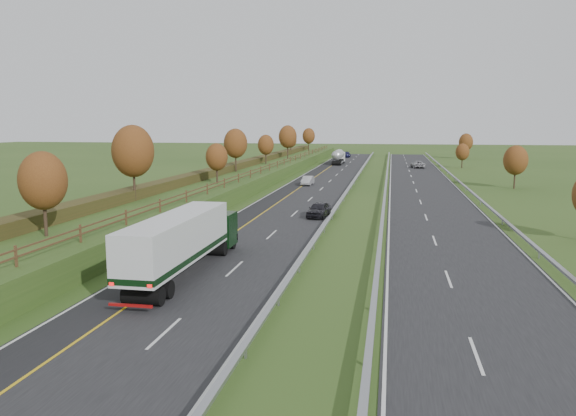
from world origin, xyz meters
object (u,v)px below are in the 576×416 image
(box_lorry, at_px, (184,240))
(road_tanker, at_px, (338,156))
(car_dark_near, at_px, (319,209))
(car_small_far, at_px, (346,155))
(car_oncoming, at_px, (418,164))
(car_silver_mid, at_px, (308,181))

(box_lorry, distance_m, road_tanker, 103.66)
(box_lorry, relative_size, road_tanker, 1.45)
(car_dark_near, bearing_deg, car_small_far, 100.45)
(box_lorry, distance_m, car_small_far, 131.58)
(car_dark_near, relative_size, car_oncoming, 0.84)
(road_tanker, relative_size, car_dark_near, 2.42)
(car_silver_mid, xyz_separation_m, car_small_far, (0.03, 76.56, 0.09))
(car_silver_mid, relative_size, car_small_far, 0.79)
(car_oncoming, bearing_deg, car_small_far, -70.33)
(car_oncoming, bearing_deg, road_tanker, -33.13)
(box_lorry, xyz_separation_m, car_dark_near, (5.66, 24.36, -1.50))
(car_dark_near, xyz_separation_m, car_silver_mid, (-5.74, 30.64, -0.07))
(road_tanker, height_order, car_oncoming, road_tanker)
(car_small_far, xyz_separation_m, car_oncoming, (18.91, -36.81, -0.04))
(box_lorry, distance_m, car_silver_mid, 55.03)
(box_lorry, distance_m, car_dark_near, 25.06)
(car_silver_mid, bearing_deg, box_lorry, -87.57)
(road_tanker, bearing_deg, car_dark_near, -86.12)
(road_tanker, xyz_separation_m, car_small_far, (-0.34, 27.91, -1.02))
(box_lorry, bearing_deg, car_silver_mid, 90.09)
(car_oncoming, bearing_deg, car_silver_mid, 57.00)
(car_dark_near, distance_m, car_small_far, 107.36)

